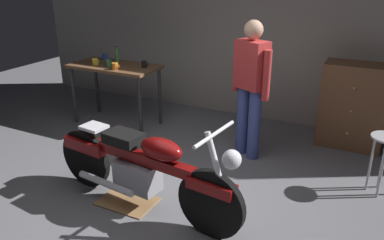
# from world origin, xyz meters

# --- Properties ---
(ground_plane) EXTENTS (12.00, 12.00, 0.00)m
(ground_plane) POSITION_xyz_m (0.00, 0.00, 0.00)
(ground_plane) COLOR slate
(back_wall) EXTENTS (8.00, 0.12, 3.10)m
(back_wall) POSITION_xyz_m (0.00, 2.80, 1.55)
(back_wall) COLOR gray
(back_wall) RESTS_ON ground_plane
(workbench) EXTENTS (1.30, 0.64, 0.90)m
(workbench) POSITION_xyz_m (-1.74, 1.56, 0.79)
(workbench) COLOR brown
(workbench) RESTS_ON ground_plane
(motorcycle) EXTENTS (2.18, 0.60, 1.00)m
(motorcycle) POSITION_xyz_m (-0.16, -0.14, 0.45)
(motorcycle) COLOR black
(motorcycle) RESTS_ON ground_plane
(person_standing) EXTENTS (0.52, 0.36, 1.67)m
(person_standing) POSITION_xyz_m (0.36, 1.41, 0.93)
(person_standing) COLOR #404F9A
(person_standing) RESTS_ON ground_plane
(wooden_dresser) EXTENTS (0.80, 0.47, 1.10)m
(wooden_dresser) POSITION_xyz_m (1.47, 2.30, 0.55)
(wooden_dresser) COLOR brown
(wooden_dresser) RESTS_ON ground_plane
(drip_tray) EXTENTS (0.56, 0.40, 0.01)m
(drip_tray) POSITION_xyz_m (-0.37, -0.14, 0.01)
(drip_tray) COLOR olive
(drip_tray) RESTS_ON ground_plane
(mug_green_speckled) EXTENTS (0.11, 0.07, 0.10)m
(mug_green_speckled) POSITION_xyz_m (-1.74, 1.44, 0.95)
(mug_green_speckled) COLOR #3D7F4C
(mug_green_speckled) RESTS_ON workbench
(mug_blue_enamel) EXTENTS (0.11, 0.08, 0.10)m
(mug_blue_enamel) POSITION_xyz_m (-2.06, 1.77, 0.95)
(mug_blue_enamel) COLOR #2D51AD
(mug_blue_enamel) RESTS_ON workbench
(mug_yellow_tall) EXTENTS (0.12, 0.09, 0.10)m
(mug_yellow_tall) POSITION_xyz_m (-1.98, 1.44, 0.95)
(mug_yellow_tall) COLOR yellow
(mug_yellow_tall) RESTS_ON workbench
(mug_black_matte) EXTENTS (0.11, 0.07, 0.10)m
(mug_black_matte) POSITION_xyz_m (-1.26, 1.62, 0.95)
(mug_black_matte) COLOR black
(mug_black_matte) RESTS_ON workbench
(mug_orange_travel) EXTENTS (0.12, 0.09, 0.09)m
(mug_orange_travel) POSITION_xyz_m (-1.56, 1.35, 0.95)
(mug_orange_travel) COLOR orange
(mug_orange_travel) RESTS_ON workbench
(bottle) EXTENTS (0.06, 0.06, 0.24)m
(bottle) POSITION_xyz_m (-1.81, 1.73, 1.00)
(bottle) COLOR #4C8C4C
(bottle) RESTS_ON workbench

